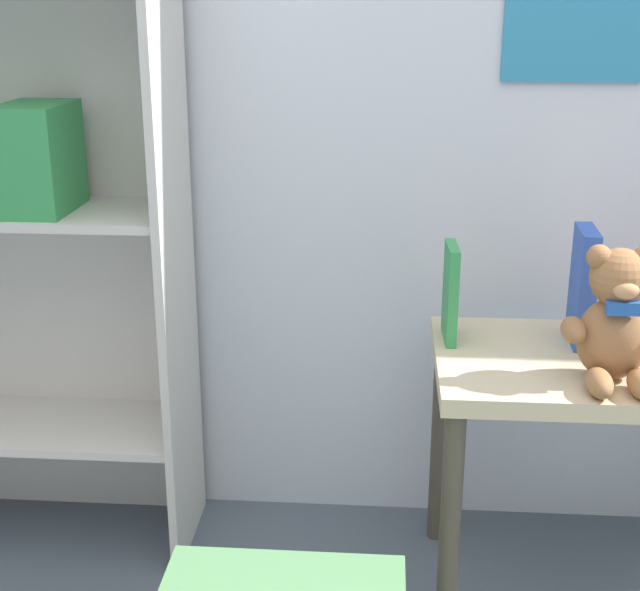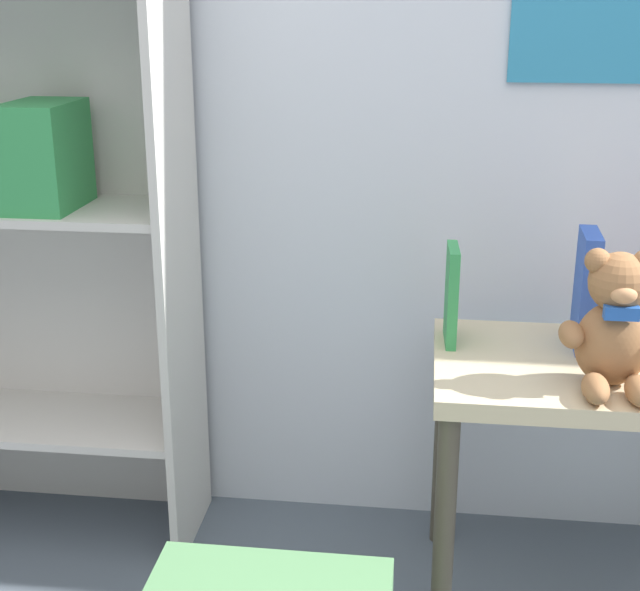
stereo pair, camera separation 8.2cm
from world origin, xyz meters
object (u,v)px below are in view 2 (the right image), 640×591
object	(u,v)px
bookshelf_side	(19,157)
book_standing_blue	(586,291)
teddy_bear	(615,326)
display_table	(583,404)
book_standing_green	(452,295)

from	to	relation	value
bookshelf_side	book_standing_blue	bearing A→B (deg)	-4.19
book_standing_blue	teddy_bear	bearing A→B (deg)	-81.20
display_table	book_standing_green	xyz separation A→B (m)	(-0.26, 0.08, 0.19)
display_table	book_standing_blue	xyz separation A→B (m)	(0.00, 0.08, 0.21)
teddy_bear	book_standing_blue	size ratio (longest dim) A/B	1.07
teddy_bear	book_standing_blue	xyz separation A→B (m)	(-0.02, 0.19, 0.00)
book_standing_green	book_standing_blue	xyz separation A→B (m)	(0.26, 0.00, 0.02)
bookshelf_side	display_table	xyz separation A→B (m)	(1.19, -0.17, -0.43)
display_table	teddy_bear	size ratio (longest dim) A/B	2.30
bookshelf_side	book_standing_blue	size ratio (longest dim) A/B	6.56
book_standing_green	book_standing_blue	bearing A→B (deg)	-1.66
display_table	book_standing_green	bearing A→B (deg)	162.86
bookshelf_side	book_standing_green	size ratio (longest dim) A/B	7.78
bookshelf_side	teddy_bear	xyz separation A→B (m)	(1.22, -0.28, -0.23)
teddy_bear	bookshelf_side	bearing A→B (deg)	167.10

